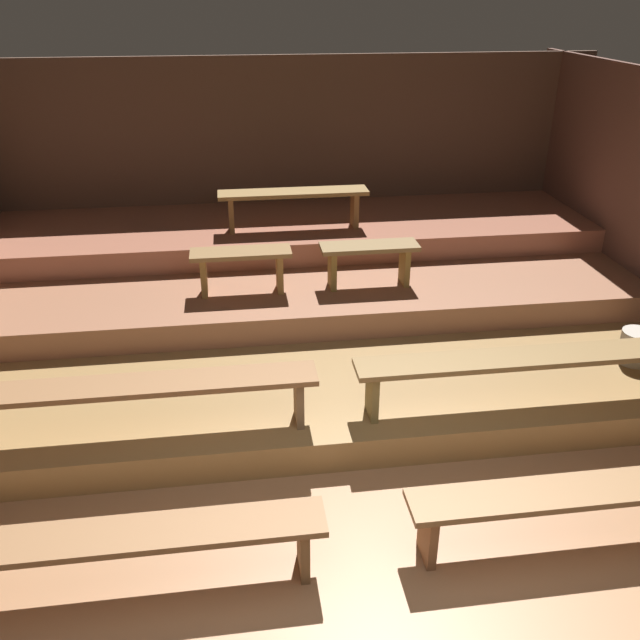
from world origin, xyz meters
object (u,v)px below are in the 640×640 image
object	(u,v)px
bench_lower_left	(118,393)
bench_floor_left	(130,543)
bench_floor_right	(585,498)
pail_lower	(636,347)
bench_middle_left	(241,262)
bench_upper_center	(293,199)
bench_middle_right	(369,256)
bench_lower_right	(538,362)

from	to	relation	value
bench_lower_left	bench_floor_left	bearing A→B (deg)	-81.22
bench_floor_right	pail_lower	bearing A→B (deg)	51.73
bench_floor_left	bench_middle_left	bearing A→B (deg)	76.12
bench_upper_center	pail_lower	distance (m)	3.36
bench_floor_right	bench_upper_center	distance (m)	4.00
bench_upper_center	pail_lower	size ratio (longest dim) A/B	5.57
bench_lower_left	pail_lower	distance (m)	3.88
pail_lower	bench_middle_left	bearing A→B (deg)	157.48
bench_middle_left	bench_middle_right	bearing A→B (deg)	0.00
bench_floor_right	bench_lower_left	bearing A→B (deg)	157.88
bench_lower_right	bench_middle_right	size ratio (longest dim) A/B	2.96
bench_floor_left	bench_middle_left	size ratio (longest dim) A/B	2.35
bench_lower_right	bench_middle_right	world-z (taller)	bench_middle_right
bench_lower_left	bench_middle_right	world-z (taller)	bench_middle_right
bench_middle_right	bench_upper_center	distance (m)	1.16
bench_floor_left	bench_lower_left	bearing A→B (deg)	98.78
bench_middle_left	bench_middle_right	distance (m)	1.12
pail_lower	bench_floor_left	bearing A→B (deg)	-157.64
bench_middle_left	bench_upper_center	size ratio (longest dim) A/B	0.59
bench_lower_right	bench_middle_left	distance (m)	2.60
bench_floor_left	bench_floor_right	world-z (taller)	same
bench_lower_right	bench_upper_center	world-z (taller)	bench_upper_center
bench_floor_left	bench_upper_center	size ratio (longest dim) A/B	1.38
bench_lower_left	bench_middle_right	distance (m)	2.60
bench_middle_left	pail_lower	distance (m)	3.27
bench_lower_right	bench_middle_right	xyz separation A→B (m)	(-0.85, 1.68, 0.19)
bench_lower_left	bench_lower_right	world-z (taller)	same
bench_lower_right	bench_middle_right	distance (m)	1.89
bench_floor_right	bench_middle_right	distance (m)	2.88
bench_floor_right	bench_lower_left	size ratio (longest dim) A/B	0.79
bench_floor_left	bench_lower_left	xyz separation A→B (m)	(-0.17, 1.08, 0.24)
bench_middle_left	bench_upper_center	bearing A→B (deg)	60.30
pail_lower	bench_floor_right	bearing A→B (deg)	-128.27
bench_middle_left	pail_lower	size ratio (longest dim) A/B	3.27
bench_lower_left	bench_middle_left	distance (m)	1.89
bench_floor_right	bench_middle_left	xyz separation A→B (m)	(-1.81, 2.76, 0.43)
bench_floor_right	bench_middle_right	size ratio (longest dim) A/B	2.35
bench_floor_right	bench_lower_right	bearing A→B (deg)	81.22
bench_floor_left	bench_floor_right	distance (m)	2.49
bench_floor_left	bench_floor_right	size ratio (longest dim) A/B	1.00
bench_lower_left	bench_middle_right	xyz separation A→B (m)	(1.97, 1.68, 0.19)
bench_floor_right	bench_lower_right	xyz separation A→B (m)	(0.17, 1.08, 0.24)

